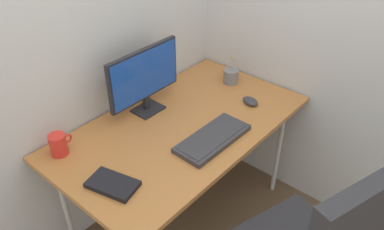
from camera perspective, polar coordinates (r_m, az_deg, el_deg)
ground_plane at (r=2.58m, az=-1.28°, el=-14.83°), size 8.00×8.00×0.00m
desk at (r=2.10m, az=-1.52°, el=-2.34°), size 1.39×0.78×0.74m
monitor at (r=2.10m, az=-6.97°, el=5.57°), size 0.48×0.13×0.37m
keyboard at (r=1.96m, az=3.09°, el=-3.39°), size 0.42×0.19×0.03m
mouse at (r=2.26m, az=8.54°, el=2.02°), size 0.09×0.12×0.03m
pen_holder at (r=2.45m, az=5.72°, el=5.70°), size 0.10×0.10×0.17m
notebook at (r=1.75m, az=-11.55°, el=-9.90°), size 0.18×0.24×0.02m
coffee_mug at (r=1.96m, az=-18.95°, el=-4.12°), size 0.12×0.08×0.11m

